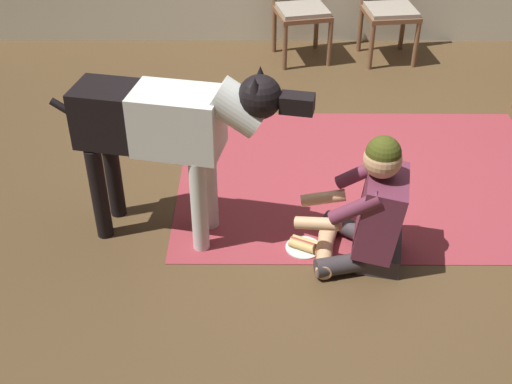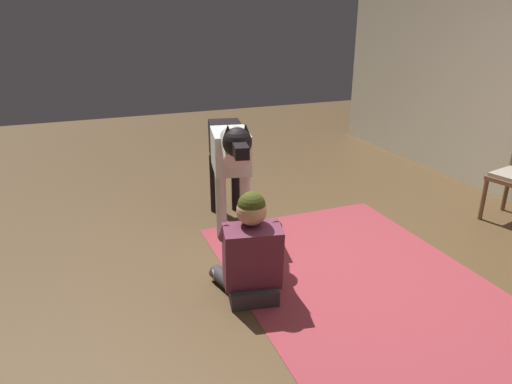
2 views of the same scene
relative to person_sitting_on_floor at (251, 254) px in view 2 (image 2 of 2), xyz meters
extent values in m
plane|color=brown|center=(0.01, 0.67, -0.33)|extent=(13.58, 13.58, 0.00)
cube|color=#99343D|center=(0.10, 0.85, -0.33)|extent=(2.56, 1.84, 0.01)
cylinder|color=brown|center=(-0.40, 2.62, -0.12)|extent=(0.04, 0.04, 0.42)
cylinder|color=brown|center=(-0.49, 3.03, -0.12)|extent=(0.04, 0.04, 0.42)
cube|color=#3C3538|center=(0.08, -0.02, -0.27)|extent=(0.30, 0.38, 0.12)
cylinder|color=#3C3538|center=(-0.11, -0.14, -0.27)|extent=(0.41, 0.20, 0.11)
cylinder|color=tan|center=(-0.25, -0.04, -0.27)|extent=(0.14, 0.37, 0.09)
cylinder|color=#3C3538|center=(-0.05, 0.17, -0.27)|extent=(0.39, 0.33, 0.11)
cylinder|color=tan|center=(-0.21, 0.13, -0.27)|extent=(0.19, 0.37, 0.09)
cube|color=brown|center=(0.05, -0.01, 0.01)|extent=(0.34, 0.44, 0.48)
cylinder|color=brown|center=(-0.11, -0.16, 0.14)|extent=(0.30, 0.14, 0.24)
cylinder|color=tan|center=(-0.30, -0.07, -0.03)|extent=(0.28, 0.16, 0.12)
cylinder|color=brown|center=(-0.05, 0.19, 0.14)|extent=(0.30, 0.14, 0.24)
cylinder|color=tan|center=(-0.25, 0.18, -0.03)|extent=(0.27, 0.09, 0.12)
sphere|color=tan|center=(0.03, -0.01, 0.35)|extent=(0.21, 0.21, 0.21)
sphere|color=#404514|center=(0.03, -0.01, 0.39)|extent=(0.19, 0.19, 0.19)
cylinder|color=silver|center=(-0.93, 0.30, -0.03)|extent=(0.10, 0.10, 0.61)
cylinder|color=silver|center=(-0.98, 0.08, -0.03)|extent=(0.10, 0.10, 0.61)
cylinder|color=black|center=(-1.53, 0.42, -0.03)|extent=(0.10, 0.10, 0.61)
cylinder|color=black|center=(-1.58, 0.21, -0.03)|extent=(0.10, 0.10, 0.61)
cube|color=silver|center=(-1.08, 0.22, 0.45)|extent=(0.54, 0.41, 0.36)
cube|color=black|center=(-1.45, 0.29, 0.45)|extent=(0.47, 0.38, 0.34)
cylinder|color=silver|center=(-0.74, 0.15, 0.58)|extent=(0.39, 0.29, 0.33)
sphere|color=black|center=(-0.63, 0.13, 0.65)|extent=(0.24, 0.24, 0.24)
cube|color=black|center=(-0.43, 0.09, 0.63)|extent=(0.20, 0.14, 0.09)
cone|color=black|center=(-0.63, 0.20, 0.74)|extent=(0.10, 0.10, 0.11)
cone|color=black|center=(-0.65, 0.06, 0.74)|extent=(0.10, 0.10, 0.11)
cylinder|color=black|center=(-1.67, 0.34, 0.42)|extent=(0.32, 0.11, 0.21)
cylinder|color=silver|center=(-0.36, 0.07, -0.33)|extent=(0.22, 0.22, 0.01)
cylinder|color=#DEB969|center=(-0.37, 0.05, -0.30)|extent=(0.17, 0.12, 0.05)
cylinder|color=#DEB969|center=(-0.35, 0.09, -0.30)|extent=(0.17, 0.12, 0.05)
cylinder|color=#984233|center=(-0.36, 0.07, -0.29)|extent=(0.17, 0.11, 0.04)
camera|label=1|loc=(-0.63, -2.99, 2.24)|focal=46.49mm
camera|label=2|loc=(2.71, -1.03, 1.60)|focal=32.34mm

